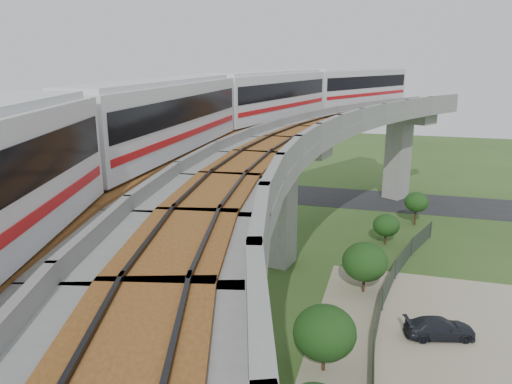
% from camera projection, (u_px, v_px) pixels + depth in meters
% --- Properties ---
extents(ground, '(160.00, 160.00, 0.00)m').
position_uv_depth(ground, '(221.00, 332.00, 28.32)').
color(ground, '#2F4A1D').
rests_on(ground, ground).
extents(asphalt_road, '(60.00, 8.00, 0.03)m').
position_uv_depth(asphalt_road, '(311.00, 195.00, 56.17)').
color(asphalt_road, '#232326').
rests_on(asphalt_road, ground).
extents(viaduct, '(19.58, 73.98, 11.40)m').
position_uv_depth(viaduct, '(290.00, 182.00, 24.94)').
color(viaduct, '#99968E').
rests_on(viaduct, ground).
extents(metro_train, '(13.03, 61.10, 3.64)m').
position_uv_depth(metro_train, '(255.00, 105.00, 29.62)').
color(metro_train, silver).
rests_on(metro_train, ground).
extents(fence, '(3.87, 38.73, 1.50)m').
position_uv_depth(fence, '(400.00, 346.00, 25.55)').
color(fence, '#2D382D').
rests_on(fence, ground).
extents(tree_0, '(2.16, 2.16, 3.15)m').
position_uv_depth(tree_0, '(416.00, 202.00, 45.69)').
color(tree_0, '#382314').
rests_on(tree_0, ground).
extents(tree_1, '(2.17, 2.17, 2.58)m').
position_uv_depth(tree_1, '(386.00, 225.00, 41.15)').
color(tree_1, '#382314').
rests_on(tree_1, ground).
extents(tree_2, '(2.98, 2.98, 3.43)m').
position_uv_depth(tree_2, '(365.00, 262.00, 32.52)').
color(tree_2, '#382314').
rests_on(tree_2, ground).
extents(tree_3, '(3.11, 3.11, 3.45)m').
position_uv_depth(tree_3, '(325.00, 333.00, 24.24)').
color(tree_3, '#382314').
rests_on(tree_3, ground).
extents(car_dark, '(4.13, 2.56, 1.12)m').
position_uv_depth(car_dark, '(440.00, 328.00, 27.55)').
color(car_dark, black).
rests_on(car_dark, dirt_lot).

